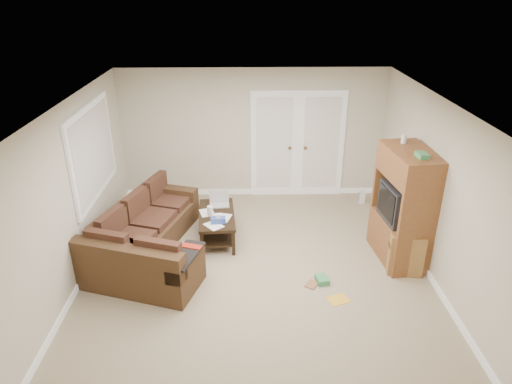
{
  "coord_description": "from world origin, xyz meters",
  "views": [
    {
      "loc": [
        -0.13,
        -5.59,
        3.91
      ],
      "look_at": [
        0.0,
        0.46,
        1.1
      ],
      "focal_mm": 32.0,
      "sensor_mm": 36.0,
      "label": 1
    }
  ],
  "objects_px": {
    "coffee_table": "(217,225)",
    "tv_armoire": "(404,206)",
    "side_cabinet": "(405,247)",
    "sectional_sofa": "(146,242)"
  },
  "relations": [
    {
      "from": "coffee_table",
      "to": "tv_armoire",
      "type": "height_order",
      "value": "tv_armoire"
    },
    {
      "from": "side_cabinet",
      "to": "tv_armoire",
      "type": "bearing_deg",
      "value": 97.16
    },
    {
      "from": "tv_armoire",
      "to": "side_cabinet",
      "type": "relative_size",
      "value": 1.82
    },
    {
      "from": "tv_armoire",
      "to": "coffee_table",
      "type": "bearing_deg",
      "value": 161.61
    },
    {
      "from": "coffee_table",
      "to": "tv_armoire",
      "type": "xyz_separation_m",
      "value": [
        2.82,
        -0.63,
        0.63
      ]
    },
    {
      "from": "sectional_sofa",
      "to": "tv_armoire",
      "type": "xyz_separation_m",
      "value": [
        3.88,
        -0.03,
        0.58
      ]
    },
    {
      "from": "sectional_sofa",
      "to": "coffee_table",
      "type": "height_order",
      "value": "coffee_table"
    },
    {
      "from": "sectional_sofa",
      "to": "tv_armoire",
      "type": "height_order",
      "value": "tv_armoire"
    },
    {
      "from": "sectional_sofa",
      "to": "coffee_table",
      "type": "bearing_deg",
      "value": 47.66
    },
    {
      "from": "coffee_table",
      "to": "sectional_sofa",
      "type": "bearing_deg",
      "value": -154.44
    }
  ]
}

